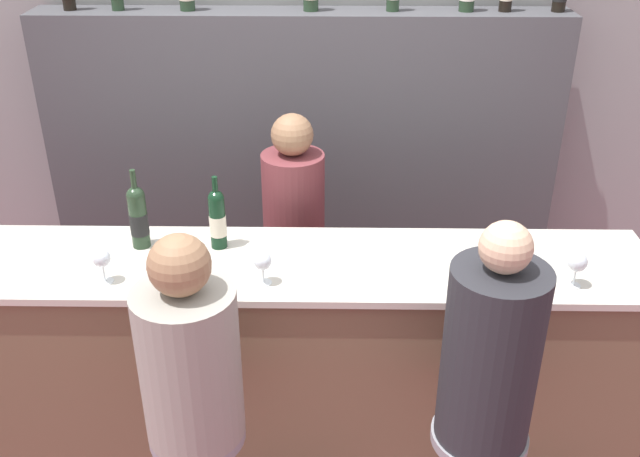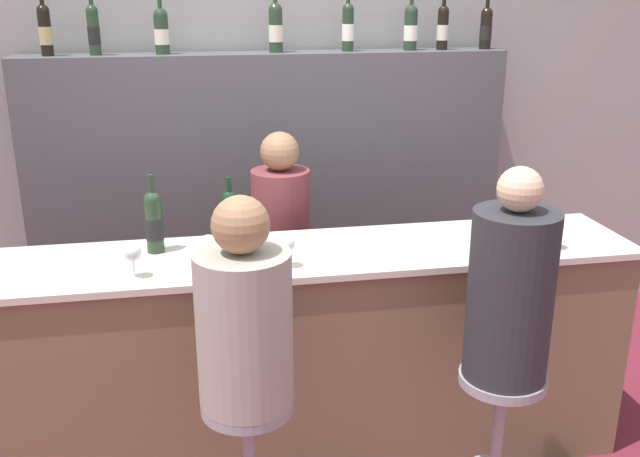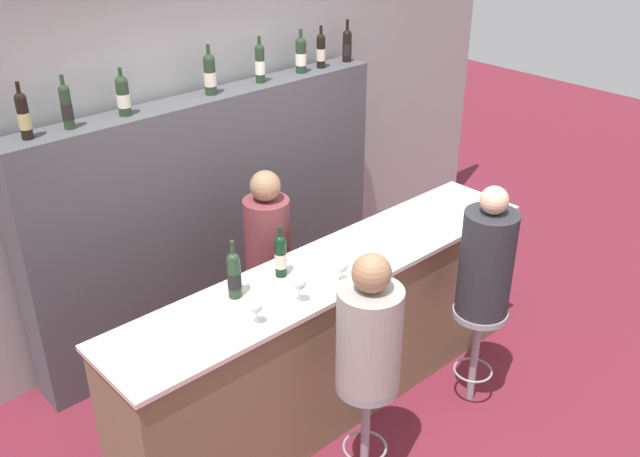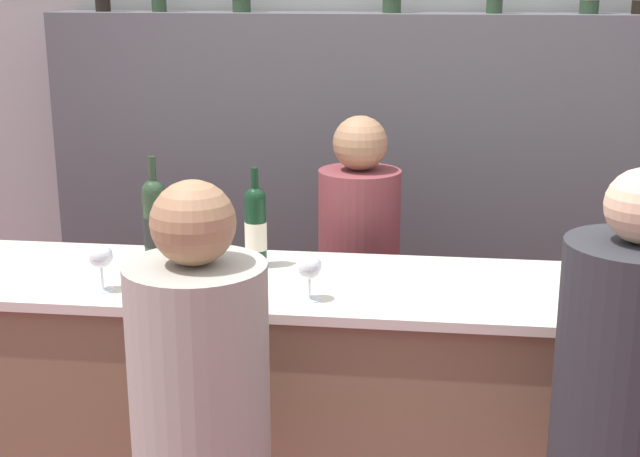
{
  "view_description": "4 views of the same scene",
  "coord_description": "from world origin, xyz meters",
  "px_view_note": "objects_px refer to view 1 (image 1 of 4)",
  "views": [
    {
      "loc": [
        0.16,
        -2.25,
        2.58
      ],
      "look_at": [
        0.12,
        0.3,
        1.21
      ],
      "focal_mm": 40.0,
      "sensor_mm": 36.0,
      "label": 1
    },
    {
      "loc": [
        -0.47,
        -2.66,
        2.19
      ],
      "look_at": [
        0.07,
        0.27,
        1.18
      ],
      "focal_mm": 40.0,
      "sensor_mm": 36.0,
      "label": 2
    },
    {
      "loc": [
        -2.56,
        -2.41,
        3.27
      ],
      "look_at": [
        -0.17,
        0.22,
        1.4
      ],
      "focal_mm": 40.0,
      "sensor_mm": 36.0,
      "label": 3
    },
    {
      "loc": [
        0.24,
        -2.31,
        1.97
      ],
      "look_at": [
        -0.08,
        0.2,
        1.26
      ],
      "focal_mm": 50.0,
      "sensor_mm": 36.0,
      "label": 4
    }
  ],
  "objects_px": {
    "wine_glass_3": "(577,263)",
    "guest_seated_right": "(491,350)",
    "wine_glass_1": "(179,256)",
    "wine_glass_2": "(263,262)",
    "wine_bottle_counter_0": "(138,216)",
    "wine_bottle_counter_1": "(217,218)",
    "wine_glass_0": "(102,260)",
    "guest_seated_left": "(189,354)",
    "bartender": "(295,262)"
  },
  "relations": [
    {
      "from": "wine_glass_3",
      "to": "guest_seated_right",
      "type": "bearing_deg",
      "value": -132.94
    },
    {
      "from": "wine_glass_1",
      "to": "wine_glass_2",
      "type": "bearing_deg",
      "value": 0.0
    },
    {
      "from": "wine_bottle_counter_0",
      "to": "wine_glass_3",
      "type": "distance_m",
      "value": 1.78
    },
    {
      "from": "wine_bottle_counter_1",
      "to": "wine_glass_0",
      "type": "xyz_separation_m",
      "value": [
        -0.41,
        -0.29,
        -0.03
      ]
    },
    {
      "from": "wine_glass_2",
      "to": "guest_seated_left",
      "type": "xyz_separation_m",
      "value": [
        -0.22,
        -0.44,
        -0.11
      ]
    },
    {
      "from": "guest_seated_right",
      "to": "bartender",
      "type": "xyz_separation_m",
      "value": [
        -0.73,
        1.23,
        -0.4
      ]
    },
    {
      "from": "wine_glass_0",
      "to": "wine_bottle_counter_1",
      "type": "bearing_deg",
      "value": 35.32
    },
    {
      "from": "wine_glass_0",
      "to": "guest_seated_right",
      "type": "xyz_separation_m",
      "value": [
        1.43,
        -0.44,
        -0.08
      ]
    },
    {
      "from": "wine_glass_0",
      "to": "wine_glass_2",
      "type": "xyz_separation_m",
      "value": [
        0.63,
        0.0,
        -0.01
      ]
    },
    {
      "from": "wine_glass_1",
      "to": "guest_seated_right",
      "type": "xyz_separation_m",
      "value": [
        1.13,
        -0.44,
        -0.1
      ]
    },
    {
      "from": "wine_bottle_counter_1",
      "to": "guest_seated_right",
      "type": "height_order",
      "value": "guest_seated_right"
    },
    {
      "from": "wine_bottle_counter_0",
      "to": "wine_glass_0",
      "type": "relative_size",
      "value": 2.47
    },
    {
      "from": "wine_bottle_counter_1",
      "to": "wine_glass_1",
      "type": "bearing_deg",
      "value": -110.39
    },
    {
      "from": "wine_bottle_counter_1",
      "to": "wine_glass_2",
      "type": "xyz_separation_m",
      "value": [
        0.21,
        -0.29,
        -0.04
      ]
    },
    {
      "from": "guest_seated_left",
      "to": "wine_bottle_counter_0",
      "type": "bearing_deg",
      "value": 114.47
    },
    {
      "from": "wine_bottle_counter_0",
      "to": "wine_glass_0",
      "type": "height_order",
      "value": "wine_bottle_counter_0"
    },
    {
      "from": "wine_glass_3",
      "to": "bartender",
      "type": "distance_m",
      "value": 1.46
    },
    {
      "from": "wine_bottle_counter_1",
      "to": "wine_glass_0",
      "type": "relative_size",
      "value": 2.27
    },
    {
      "from": "wine_glass_0",
      "to": "guest_seated_right",
      "type": "height_order",
      "value": "guest_seated_right"
    },
    {
      "from": "wine_glass_0",
      "to": "wine_glass_1",
      "type": "relative_size",
      "value": 0.88
    },
    {
      "from": "wine_bottle_counter_0",
      "to": "wine_glass_3",
      "type": "bearing_deg",
      "value": -9.38
    },
    {
      "from": "wine_glass_0",
      "to": "guest_seated_left",
      "type": "relative_size",
      "value": 0.18
    },
    {
      "from": "wine_glass_1",
      "to": "wine_glass_2",
      "type": "relative_size",
      "value": 1.19
    },
    {
      "from": "wine_glass_0",
      "to": "wine_glass_3",
      "type": "xyz_separation_m",
      "value": [
        1.84,
        0.0,
        0.0
      ]
    },
    {
      "from": "wine_glass_1",
      "to": "guest_seated_left",
      "type": "bearing_deg",
      "value": -76.44
    },
    {
      "from": "wine_glass_1",
      "to": "wine_glass_3",
      "type": "height_order",
      "value": "wine_glass_1"
    },
    {
      "from": "wine_glass_2",
      "to": "guest_seated_right",
      "type": "height_order",
      "value": "guest_seated_right"
    },
    {
      "from": "wine_glass_0",
      "to": "wine_glass_3",
      "type": "relative_size",
      "value": 0.98
    },
    {
      "from": "wine_glass_3",
      "to": "bartender",
      "type": "bearing_deg",
      "value": 145.05
    },
    {
      "from": "wine_bottle_counter_0",
      "to": "guest_seated_right",
      "type": "xyz_separation_m",
      "value": [
        1.35,
        -0.73,
        -0.12
      ]
    },
    {
      "from": "wine_glass_1",
      "to": "guest_seated_right",
      "type": "relative_size",
      "value": 0.19
    },
    {
      "from": "wine_glass_2",
      "to": "wine_glass_3",
      "type": "distance_m",
      "value": 1.21
    },
    {
      "from": "wine_bottle_counter_1",
      "to": "wine_glass_3",
      "type": "xyz_separation_m",
      "value": [
        1.43,
        -0.29,
        -0.03
      ]
    },
    {
      "from": "wine_bottle_counter_1",
      "to": "guest_seated_right",
      "type": "relative_size",
      "value": 0.38
    },
    {
      "from": "guest_seated_left",
      "to": "wine_bottle_counter_1",
      "type": "bearing_deg",
      "value": 89.77
    },
    {
      "from": "wine_bottle_counter_0",
      "to": "guest_seated_left",
      "type": "bearing_deg",
      "value": -65.53
    },
    {
      "from": "wine_glass_0",
      "to": "bartender",
      "type": "distance_m",
      "value": 1.16
    },
    {
      "from": "wine_glass_3",
      "to": "guest_seated_right",
      "type": "xyz_separation_m",
      "value": [
        -0.41,
        -0.44,
        -0.09
      ]
    },
    {
      "from": "wine_bottle_counter_0",
      "to": "wine_glass_2",
      "type": "xyz_separation_m",
      "value": [
        0.55,
        -0.29,
        -0.05
      ]
    },
    {
      "from": "wine_glass_3",
      "to": "guest_seated_left",
      "type": "relative_size",
      "value": 0.18
    },
    {
      "from": "guest_seated_left",
      "to": "bartender",
      "type": "relative_size",
      "value": 0.53
    },
    {
      "from": "wine_glass_2",
      "to": "guest_seated_left",
      "type": "bearing_deg",
      "value": -116.52
    },
    {
      "from": "wine_glass_2",
      "to": "guest_seated_right",
      "type": "xyz_separation_m",
      "value": [
        0.81,
        -0.44,
        -0.08
      ]
    },
    {
      "from": "wine_glass_1",
      "to": "guest_seated_left",
      "type": "relative_size",
      "value": 0.21
    },
    {
      "from": "guest_seated_right",
      "to": "wine_glass_3",
      "type": "bearing_deg",
      "value": 47.06
    },
    {
      "from": "wine_bottle_counter_0",
      "to": "wine_glass_1",
      "type": "distance_m",
      "value": 0.37
    },
    {
      "from": "wine_bottle_counter_1",
      "to": "wine_glass_1",
      "type": "height_order",
      "value": "wine_bottle_counter_1"
    },
    {
      "from": "wine_glass_2",
      "to": "wine_glass_3",
      "type": "bearing_deg",
      "value": 0.0
    },
    {
      "from": "wine_glass_1",
      "to": "guest_seated_right",
      "type": "bearing_deg",
      "value": -21.14
    },
    {
      "from": "wine_bottle_counter_1",
      "to": "wine_bottle_counter_0",
      "type": "bearing_deg",
      "value": 180.0
    }
  ]
}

